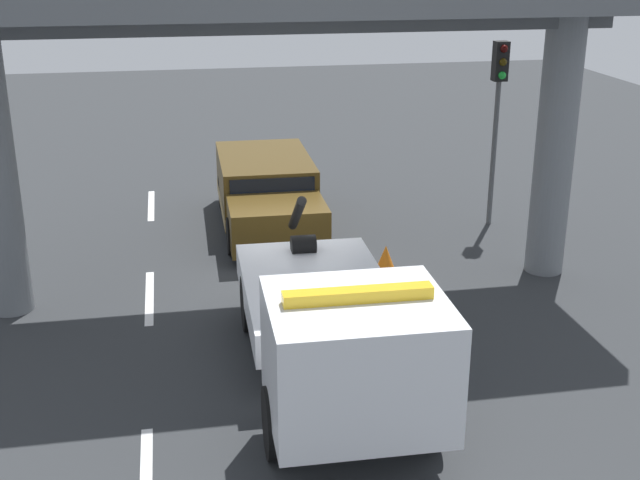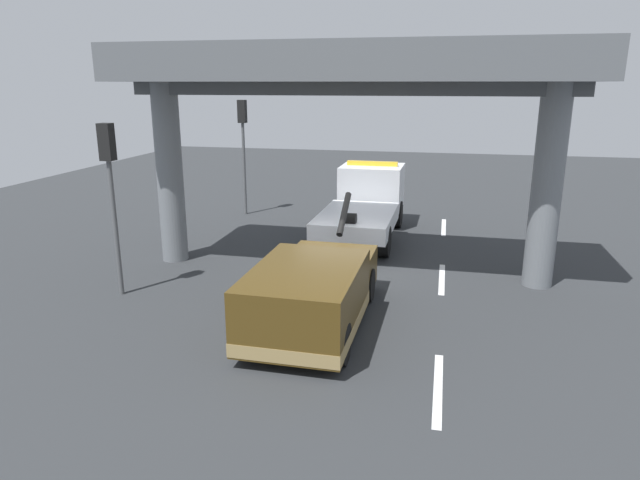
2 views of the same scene
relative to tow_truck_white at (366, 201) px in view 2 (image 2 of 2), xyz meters
The scene contains 10 objects.
ground_plane 4.64m from the tow_truck_white, behind, with size 60.00×40.00×0.10m, color #2D3033.
lane_stripe_west 10.90m from the tow_truck_white, 164.95° to the right, with size 2.60×0.16×0.01m, color silver.
lane_stripe_mid 5.41m from the tow_truck_white, 147.79° to the right, with size 2.60×0.16×0.01m, color silver.
lane_stripe_east 3.42m from the tow_truck_white, 61.36° to the right, with size 2.60×0.16×0.01m, color silver.
tow_truck_white is the anchor object (origin of this frame).
towed_van_green 8.38m from the tow_truck_white, behind, with size 5.23×2.29×1.58m.
overpass_structure 6.09m from the tow_truck_white, behind, with size 3.60×12.71×6.33m.
traffic_light_near 9.39m from the tow_truck_white, 144.25° to the left, with size 0.39×0.32×4.39m.
traffic_light_far 6.14m from the tow_truck_white, 69.03° to the left, with size 0.39×0.32×4.67m.
traffic_cone_orange 5.28m from the tow_truck_white, 157.03° to the left, with size 0.53×0.53×0.63m.
Camera 2 is at (-15.25, -2.69, 5.33)m, focal length 31.38 mm.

